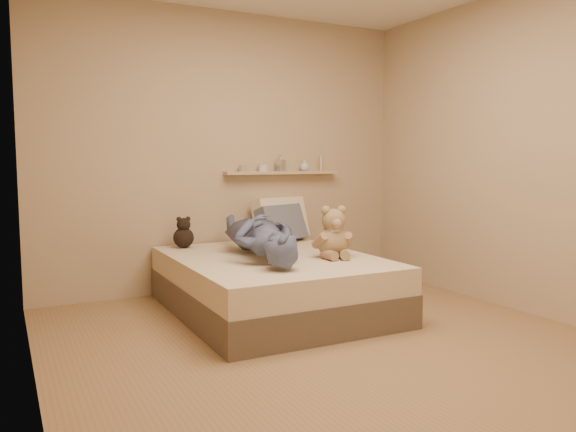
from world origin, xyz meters
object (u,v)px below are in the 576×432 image
pillow_cream (280,219)px  wall_shelf (282,173)px  bed (272,284)px  teddy_bear (333,236)px  dark_plush (184,234)px  game_console (277,249)px  person (261,235)px  pillow_grey (282,224)px

pillow_cream → wall_shelf: size_ratio=0.46×
bed → wall_shelf: (0.55, 0.91, 0.88)m
teddy_bear → dark_plush: (-0.91, 1.04, -0.05)m
teddy_bear → pillow_cream: 1.12m
game_console → teddy_bear: size_ratio=0.45×
game_console → dark_plush: (-0.28, 1.30, -0.03)m
bed → wall_shelf: wall_shelf is taller
teddy_bear → pillow_cream: (0.09, 1.11, 0.03)m
teddy_bear → person: size_ratio=0.29×
teddy_bear → pillow_cream: bearing=85.5°
game_console → wall_shelf: size_ratio=0.16×
bed → pillow_cream: 1.05m
dark_plush → wall_shelf: 1.19m
dark_plush → person: 0.83m
dark_plush → pillow_cream: size_ratio=0.51×
bed → person: size_ratio=1.31×
bed → teddy_bear: bearing=-35.3°
pillow_grey → person: bearing=-128.2°
pillow_cream → pillow_grey: pillow_cream is taller
pillow_cream → pillow_grey: bearing=-112.2°
dark_plush → person: bearing=-59.6°
game_console → person: person is taller
game_console → pillow_cream: size_ratio=0.34×
pillow_cream → wall_shelf: (0.06, 0.08, 0.45)m
bed → pillow_cream: pillow_cream is taller
pillow_grey → wall_shelf: size_ratio=0.42×
pillow_grey → dark_plush: bearing=176.2°
teddy_bear → wall_shelf: (0.15, 1.19, 0.48)m
teddy_bear → person: bearing=146.7°
teddy_bear → pillow_grey: size_ratio=0.83×
wall_shelf → teddy_bear: bearing=-97.2°
game_console → dark_plush: size_ratio=0.67×
dark_plush → wall_shelf: (1.06, 0.16, 0.53)m
wall_shelf → game_console: bearing=-118.0°
dark_plush → pillow_grey: (0.94, -0.06, 0.05)m
bed → pillow_cream: size_ratio=3.45×
pillow_cream → teddy_bear: bearing=-94.5°
pillow_cream → person: (-0.57, -0.80, -0.03)m
game_console → wall_shelf: (0.77, 1.45, 0.50)m
person → wall_shelf: bearing=-114.2°
pillow_grey → wall_shelf: 0.54m
dark_plush → person: (0.42, -0.72, 0.05)m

